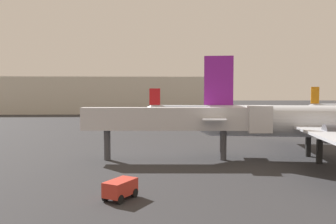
# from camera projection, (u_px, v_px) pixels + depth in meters

# --- Properties ---
(airplane_at_gate) EXTENTS (32.23, 29.53, 11.18)m
(airplane_at_gate) POSITION_uv_depth(u_px,v_px,m) (323.00, 122.00, 36.67)
(airplane_at_gate) COLOR silver
(airplane_at_gate) RESTS_ON ground_plane
(airplane_far_left) EXTENTS (24.04, 23.01, 8.17)m
(airplane_far_left) POSITION_uv_depth(u_px,v_px,m) (190.00, 111.00, 79.37)
(airplane_far_left) COLOR #B2BCCC
(airplane_far_left) RESTS_ON ground_plane
(jet_bridge) EXTENTS (19.94, 3.03, 5.82)m
(jet_bridge) POSITION_uv_depth(u_px,v_px,m) (185.00, 120.00, 36.66)
(jet_bridge) COLOR silver
(jet_bridge) RESTS_ON ground_plane
(baggage_cart) EXTENTS (2.34, 2.73, 1.30)m
(baggage_cart) POSITION_uv_depth(u_px,v_px,m) (120.00, 188.00, 23.29)
(baggage_cart) COLOR red
(baggage_cart) RESTS_ON ground_plane
(terminal_building) EXTENTS (80.01, 25.05, 12.46)m
(terminal_building) POSITION_uv_depth(u_px,v_px,m) (106.00, 95.00, 126.11)
(terminal_building) COLOR beige
(terminal_building) RESTS_ON ground_plane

